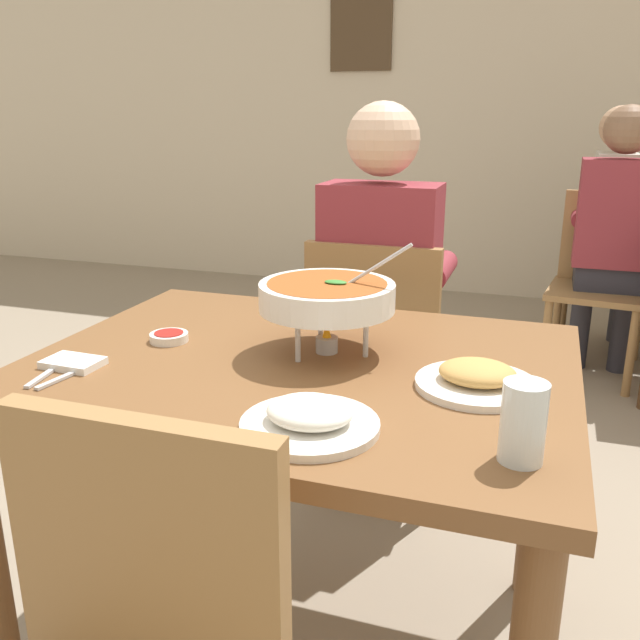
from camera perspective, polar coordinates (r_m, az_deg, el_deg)
The scene contains 17 objects.
cafe_rear_partition at distance 5.00m, azimuth 13.78°, elevation 19.28°, with size 10.00×0.10×3.00m, color beige.
picture_frame_hung at distance 5.12m, azimuth 3.49°, elevation 23.35°, with size 0.44×0.03×0.56m, color #4C3823.
dining_table_main at distance 1.51m, azimuth -1.82°, elevation -7.55°, with size 1.17×0.92×0.76m.
chair_diner_main at distance 2.23m, azimuth 4.90°, elevation -3.07°, with size 0.44×0.44×0.90m.
diner_main at distance 2.19m, azimuth 5.26°, elevation 3.02°, with size 0.40×0.45×1.31m.
curry_bowl at distance 1.48m, azimuth 0.60°, elevation 1.97°, with size 0.33×0.30×0.26m.
rice_plate at distance 1.16m, azimuth -0.87°, elevation -8.31°, with size 0.24×0.24×0.06m.
appetizer_plate at distance 1.36m, azimuth 13.10°, elevation -4.83°, with size 0.24×0.24×0.06m.
sauce_dish at distance 1.63m, azimuth -12.62°, elevation -1.39°, with size 0.09×0.09×0.02m.
napkin_folded at distance 1.53m, azimuth -20.10°, elevation -3.41°, with size 0.12×0.08×0.02m, color white.
fork_utensil at distance 1.51m, azimuth -21.85°, elevation -4.07°, with size 0.01×0.17×0.01m, color silver.
spoon_utensil at distance 1.48m, azimuth -20.36°, elevation -4.33°, with size 0.01×0.17×0.01m, color silver.
drink_glass at distance 1.09m, azimuth 16.73°, elevation -8.59°, with size 0.07×0.07×0.13m.
chair_bg_middle at distance 4.06m, azimuth 24.16°, elevation 4.77°, with size 0.44×0.44×0.90m.
chair_bg_right at distance 3.63m, azimuth 22.54°, elevation 3.65°, with size 0.49×0.49×0.90m.
patron_bg_middle at distance 4.03m, azimuth 23.84°, elevation 8.16°, with size 0.45×0.40×1.31m.
patron_bg_right at distance 3.54m, azimuth 23.62°, elevation 7.12°, with size 0.40×0.45×1.31m.
Camera 1 is at (0.48, -1.29, 1.28)m, focal length 37.95 mm.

